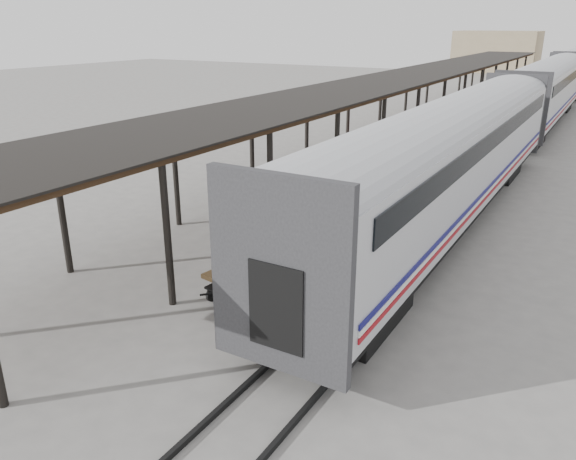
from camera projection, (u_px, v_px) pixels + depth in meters
The scene contains 10 objects.
ground at pixel (255, 287), 16.18m from camera, with size 160.00×160.00×0.00m, color slate.
train at pixel (547, 88), 41.02m from camera, with size 3.45×76.01×4.01m.
canopy at pixel (418, 75), 35.79m from camera, with size 4.90×64.30×4.15m.
rails at pixel (542, 123), 42.10m from camera, with size 1.54×150.00×0.12m.
building_left at pixel (497, 52), 86.14m from camera, with size 12.00×8.00×6.00m, color tan.
baggage_cart at pixel (249, 273), 15.52m from camera, with size 1.62×2.57×0.86m.
suitcase_stack at pixel (254, 255), 15.67m from camera, with size 1.34×1.09×0.59m.
luggage_tug at pixel (379, 145), 31.55m from camera, with size 1.25×1.80×1.48m.
porter at pixel (242, 249), 14.53m from camera, with size 0.57×0.38×1.58m, color navy.
pedestrian at pixel (400, 143), 31.10m from camera, with size 1.04×0.43×1.78m, color black.
Camera 1 is at (8.23, -12.10, 7.15)m, focal length 35.00 mm.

